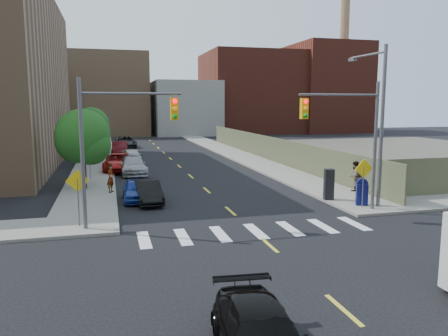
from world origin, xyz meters
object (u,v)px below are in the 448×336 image
pedestrian_west (111,178)px  pedestrian_east (355,176)px  parked_car_white (132,156)px  parked_car_blue (136,190)px  parked_car_red (120,162)px  mailbox (362,192)px  parked_car_grey (125,142)px  payphone (329,184)px  parked_car_silver (133,166)px  parked_car_maroon (120,148)px  parked_car_black (148,192)px

pedestrian_west → pedestrian_east: bearing=-81.1°
parked_car_white → parked_car_blue: bearing=-96.7°
parked_car_red → pedestrian_west: (-0.80, -10.17, 0.29)m
mailbox → pedestrian_east: bearing=88.1°
parked_car_grey → payphone: payphone is taller
parked_car_silver → payphone: payphone is taller
parked_car_blue → parked_car_red: parked_car_red is taller
mailbox → parked_car_silver: bearing=151.6°
payphone → parked_car_white: bearing=129.2°
parked_car_red → payphone: size_ratio=3.04×
mailbox → parked_car_maroon: bearing=136.7°
parked_car_black → parked_car_blue: bearing=126.4°
parked_car_red → payphone: bearing=-48.6°
parked_car_white → mailbox: mailbox is taller
parked_car_black → pedestrian_west: pedestrian_west is taller
parked_car_blue → parked_car_silver: size_ratio=0.77×
parked_car_black → parked_car_white: bearing=87.1°
parked_car_black → mailbox: size_ratio=2.61×
parked_car_grey → pedestrian_east: pedestrian_east is taller
parked_car_black → parked_car_maroon: bearing=89.2°
payphone → parked_car_red: bearing=139.4°
pedestrian_east → parked_car_red: bearing=-60.1°
parked_car_white → parked_car_maroon: (-0.93, 7.05, 0.06)m
parked_car_grey → parked_car_maroon: bearing=-100.5°
parked_car_red → parked_car_grey: parked_car_red is taller
parked_car_white → mailbox: size_ratio=2.75×
parked_car_silver → mailbox: (11.90, -15.35, 0.16)m
parked_car_black → parked_car_red: parked_car_red is taller
parked_car_black → parked_car_red: size_ratio=0.71×
parked_car_white → pedestrian_east: bearing=-59.4°
parked_car_white → pedestrian_west: size_ratio=2.30×
parked_car_black → parked_car_grey: size_ratio=0.73×
parked_car_maroon → payphone: payphone is taller
parked_car_red → mailbox: 21.75m
parked_car_blue → pedestrian_east: 14.12m
parked_car_blue → parked_car_black: 1.01m
parked_car_blue → parked_car_white: (0.64, 17.55, 0.06)m
parked_car_red → parked_car_grey: 21.13m
parked_car_blue → pedestrian_west: pedestrian_west is taller
payphone → mailbox: bearing=-45.1°
parked_car_white → pedestrian_west: bearing=-102.5°
parked_car_blue → parked_car_white: size_ratio=0.92×
parked_car_blue → pedestrian_west: 2.71m
parked_car_black → mailbox: mailbox is taller
payphone → pedestrian_east: 3.48m
parked_car_red → pedestrian_west: pedestrian_west is taller
parked_car_maroon → parked_car_red: bearing=-87.2°
parked_car_white → pedestrian_east: (13.40, -18.94, 0.41)m
mailbox → pedestrian_east: pedestrian_east is taller
parked_car_maroon → pedestrian_east: pedestrian_east is taller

